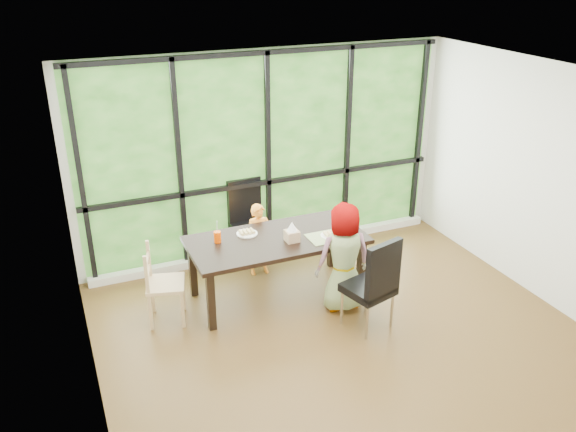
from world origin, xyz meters
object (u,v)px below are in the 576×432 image
(dining_table, at_px, (277,267))
(green_cup, at_px, (352,230))
(chair_window_leather, at_px, (251,223))
(chair_interior_leather, at_px, (368,282))
(plate_near, at_px, (330,236))
(orange_cup, at_px, (217,237))
(plate_far, at_px, (247,234))
(child_older, at_px, (345,257))
(chair_end_beech, at_px, (166,284))
(child_toddler, at_px, (259,239))
(tissue_box, at_px, (292,236))

(dining_table, distance_m, green_cup, 0.98)
(chair_window_leather, distance_m, chair_interior_leather, 2.02)
(plate_near, height_order, orange_cup, orange_cup)
(chair_window_leather, bearing_deg, plate_far, -118.81)
(green_cup, bearing_deg, child_older, -130.54)
(chair_end_beech, relative_size, child_toddler, 0.96)
(dining_table, relative_size, plate_near, 9.27)
(plate_far, bearing_deg, orange_cup, -170.49)
(chair_window_leather, distance_m, orange_cup, 1.07)
(dining_table, height_order, chair_window_leather, chair_window_leather)
(child_older, xyz_separation_m, tissue_box, (-0.46, 0.40, 0.17))
(chair_interior_leather, xyz_separation_m, chair_end_beech, (-1.96, 0.96, -0.09))
(dining_table, bearing_deg, tissue_box, -46.18)
(plate_far, xyz_separation_m, green_cup, (1.13, -0.47, 0.04))
(chair_window_leather, xyz_separation_m, plate_far, (-0.30, -0.72, 0.22))
(dining_table, xyz_separation_m, green_cup, (0.85, -0.24, 0.43))
(chair_end_beech, xyz_separation_m, child_toddler, (1.31, 0.59, 0.02))
(chair_end_beech, distance_m, child_older, 1.99)
(chair_interior_leather, height_order, tissue_box, chair_interior_leather)
(plate_far, height_order, orange_cup, orange_cup)
(orange_cup, bearing_deg, plate_near, -16.14)
(child_older, height_order, tissue_box, child_older)
(dining_table, bearing_deg, chair_interior_leather, -56.10)
(child_older, relative_size, green_cup, 12.38)
(orange_cup, xyz_separation_m, tissue_box, (0.78, -0.30, -0.00))
(plate_far, relative_size, orange_cup, 1.88)
(child_toddler, bearing_deg, tissue_box, -77.71)
(chair_window_leather, distance_m, tissue_box, 1.12)
(chair_interior_leather, xyz_separation_m, child_toddler, (-0.66, 1.55, -0.07))
(tissue_box, bearing_deg, chair_interior_leather, -58.01)
(chair_end_beech, bearing_deg, green_cup, -81.12)
(orange_cup, xyz_separation_m, green_cup, (1.50, -0.41, -0.01))
(plate_far, height_order, green_cup, green_cup)
(chair_interior_leather, xyz_separation_m, orange_cup, (-1.31, 1.14, 0.28))
(child_older, xyz_separation_m, plate_far, (-0.88, 0.76, 0.12))
(child_toddler, height_order, orange_cup, child_toddler)
(child_toddler, distance_m, orange_cup, 0.85)
(chair_interior_leather, distance_m, green_cup, 0.80)
(chair_end_beech, xyz_separation_m, plate_near, (1.89, -0.18, 0.31))
(plate_far, bearing_deg, plate_near, -25.95)
(orange_cup, height_order, green_cup, orange_cup)
(dining_table, xyz_separation_m, tissue_box, (0.13, -0.14, 0.44))
(chair_interior_leather, distance_m, plate_near, 0.81)
(orange_cup, relative_size, tissue_box, 0.88)
(chair_end_beech, bearing_deg, child_older, -90.43)
(orange_cup, bearing_deg, green_cup, -15.16)
(chair_interior_leather, height_order, child_older, child_older)
(orange_cup, height_order, tissue_box, orange_cup)
(chair_end_beech, bearing_deg, orange_cup, -60.12)
(chair_end_beech, height_order, green_cup, chair_end_beech)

